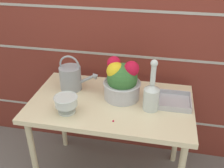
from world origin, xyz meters
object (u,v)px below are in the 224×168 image
Objects in this scene: watering_can at (71,77)px; crystal_pedestal_bowl at (66,102)px; glass_decanter at (152,94)px; wire_tray at (174,102)px; flower_planter at (122,81)px.

watering_can is 1.95× the size of crystal_pedestal_bowl.
glass_decanter is (0.60, -0.15, 0.02)m from watering_can.
glass_decanter is 1.55× the size of wire_tray.
crystal_pedestal_bowl is (0.07, -0.30, -0.02)m from watering_can.
watering_can is at bearing 176.41° from wire_tray.
crystal_pedestal_bowl is 0.52× the size of flower_planter.
glass_decanter is at bearing -146.24° from wire_tray.
watering_can is 0.85× the size of glass_decanter.
crystal_pedestal_bowl is 0.41m from flower_planter.
glass_decanter is 0.21m from wire_tray.
glass_decanter is at bearing 15.13° from crystal_pedestal_bowl.
crystal_pedestal_bowl is at bearing -160.26° from wire_tray.
flower_planter is at bearing -6.48° from watering_can.
flower_planter is 0.24m from glass_decanter.
glass_decanter reaches higher than watering_can.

